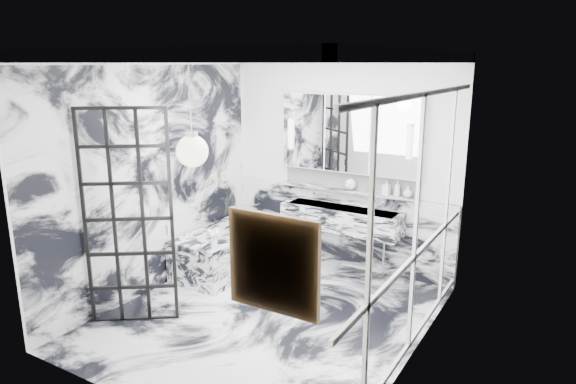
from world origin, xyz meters
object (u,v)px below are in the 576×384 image
Objects in this scene: trough_sink at (342,219)px; crittall_door at (128,219)px; mirror_cabinet at (349,134)px; bathtub at (230,248)px.

crittall_door is at bearing -119.56° from trough_sink.
trough_sink is 0.84× the size of mirror_cabinet.
bathtub is (-1.33, -0.66, -0.45)m from trough_sink.
mirror_cabinet is at bearing 90.00° from trough_sink.
trough_sink is at bearing 26.48° from bathtub.
mirror_cabinet is at bearing 26.55° from crittall_door.
trough_sink is at bearing -90.00° from mirror_cabinet.
mirror_cabinet is 1.15× the size of bathtub.
mirror_cabinet is at bearing 32.06° from bathtub.
bathtub is at bearing -147.94° from mirror_cabinet.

